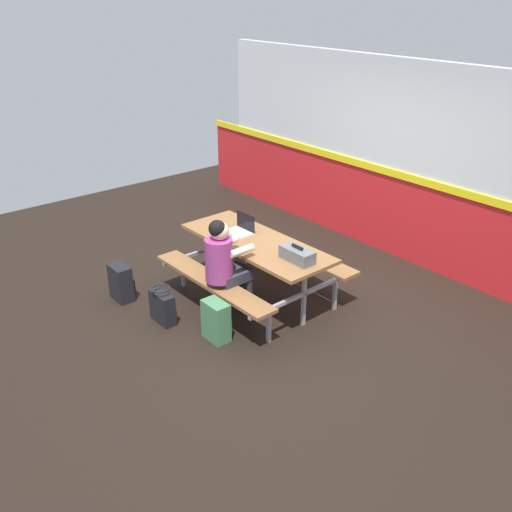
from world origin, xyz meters
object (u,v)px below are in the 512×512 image
(picnic_table_main, at_px, (256,254))
(tote_bag_bright, at_px, (162,306))
(satchel_spare, at_px, (121,283))
(student_nearer, at_px, (225,261))
(laptop_silver, at_px, (241,228))
(backpack_dark, at_px, (217,321))
(toolbox_grey, at_px, (297,255))

(picnic_table_main, relative_size, tote_bag_bright, 4.58)
(picnic_table_main, height_order, satchel_spare, picnic_table_main)
(student_nearer, distance_m, tote_bag_bright, 0.87)
(student_nearer, xyz_separation_m, laptop_silver, (-0.46, 0.59, 0.08))
(backpack_dark, bearing_deg, student_nearer, 129.67)
(toolbox_grey, relative_size, tote_bag_bright, 0.93)
(tote_bag_bright, distance_m, satchel_spare, 0.75)
(toolbox_grey, relative_size, satchel_spare, 0.91)
(picnic_table_main, relative_size, laptop_silver, 6.10)
(student_nearer, relative_size, backpack_dark, 2.74)
(toolbox_grey, bearing_deg, picnic_table_main, -179.20)
(laptop_silver, distance_m, toolbox_grey, 0.99)
(tote_bag_bright, bearing_deg, backpack_dark, 21.82)
(satchel_spare, bearing_deg, backpack_dark, 14.74)
(picnic_table_main, bearing_deg, student_nearer, -75.70)
(student_nearer, bearing_deg, tote_bag_bright, -123.08)
(student_nearer, xyz_separation_m, backpack_dark, (0.27, -0.33, -0.49))
(satchel_spare, bearing_deg, picnic_table_main, 51.69)
(toolbox_grey, height_order, backpack_dark, toolbox_grey)
(toolbox_grey, bearing_deg, backpack_dark, -106.34)
(tote_bag_bright, relative_size, satchel_spare, 0.98)
(satchel_spare, bearing_deg, laptop_silver, 62.33)
(picnic_table_main, height_order, toolbox_grey, toolbox_grey)
(student_nearer, bearing_deg, satchel_spare, -148.37)
(tote_bag_bright, xyz_separation_m, satchel_spare, (-0.75, -0.11, 0.02))
(toolbox_grey, bearing_deg, satchel_spare, -142.84)
(picnic_table_main, bearing_deg, tote_bag_bright, -101.97)
(student_nearer, xyz_separation_m, toolbox_grey, (0.53, 0.56, 0.10))
(backpack_dark, bearing_deg, laptop_silver, 128.50)
(picnic_table_main, bearing_deg, backpack_dark, -64.92)
(satchel_spare, bearing_deg, toolbox_grey, 37.16)
(picnic_table_main, height_order, tote_bag_bright, picnic_table_main)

